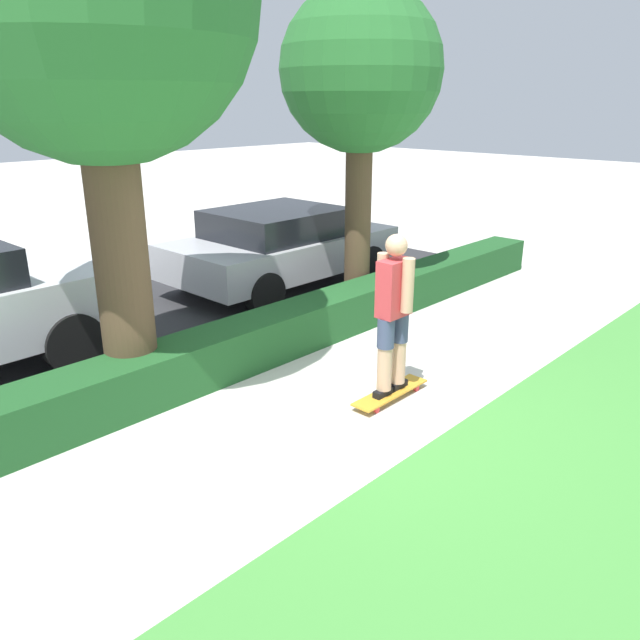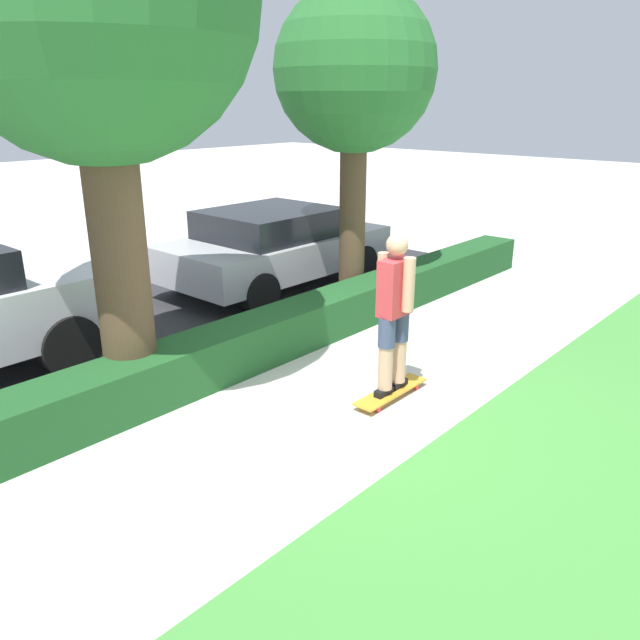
{
  "view_description": "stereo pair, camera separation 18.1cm",
  "coord_description": "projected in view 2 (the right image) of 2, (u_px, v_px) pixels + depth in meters",
  "views": [
    {
      "loc": [
        -4.39,
        -3.72,
        2.99
      ],
      "look_at": [
        0.17,
        0.6,
        0.76
      ],
      "focal_mm": 35.0,
      "sensor_mm": 36.0,
      "label": 1
    },
    {
      "loc": [
        -4.52,
        -3.59,
        2.99
      ],
      "look_at": [
        0.17,
        0.6,
        0.76
      ],
      "focal_mm": 35.0,
      "sensor_mm": 36.0,
      "label": 2
    }
  ],
  "objects": [
    {
      "name": "ground_plane",
      "position": [
        352.0,
        407.0,
        6.43
      ],
      "size": [
        60.0,
        60.0,
        0.0
      ],
      "primitive_type": "plane",
      "color": "beige"
    },
    {
      "name": "street_asphalt",
      "position": [
        128.0,
        317.0,
        9.07
      ],
      "size": [
        12.75,
        5.0,
        0.01
      ],
      "color": "#2D2D30",
      "rests_on": "ground_plane"
    },
    {
      "name": "hedge_row",
      "position": [
        247.0,
        344.0,
        7.34
      ],
      "size": [
        12.75,
        0.6,
        0.55
      ],
      "color": "#1E5123",
      "rests_on": "ground_plane"
    },
    {
      "name": "skateboard",
      "position": [
        391.0,
        392.0,
        6.6
      ],
      "size": [
        1.02,
        0.24,
        0.09
      ],
      "color": "gold",
      "rests_on": "ground_plane"
    },
    {
      "name": "skater_person",
      "position": [
        394.0,
        310.0,
        6.29
      ],
      "size": [
        0.5,
        0.43,
        1.68
      ],
      "color": "black",
      "rests_on": "skateboard"
    },
    {
      "name": "tree_near",
      "position": [
        92.0,
        2.0,
        5.35
      ],
      "size": [
        2.94,
        2.94,
        5.33
      ],
      "color": "brown",
      "rests_on": "ground_plane"
    },
    {
      "name": "tree_mid",
      "position": [
        355.0,
        75.0,
        8.5
      ],
      "size": [
        2.24,
        2.24,
        4.5
      ],
      "color": "brown",
      "rests_on": "ground_plane"
    },
    {
      "name": "parked_car_middle",
      "position": [
        274.0,
        246.0,
        10.32
      ],
      "size": [
        3.85,
        2.0,
        1.32
      ],
      "rotation": [
        0.0,
        0.0,
        0.0
      ],
      "color": "#B7B7BC",
      "rests_on": "ground_plane"
    }
  ]
}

